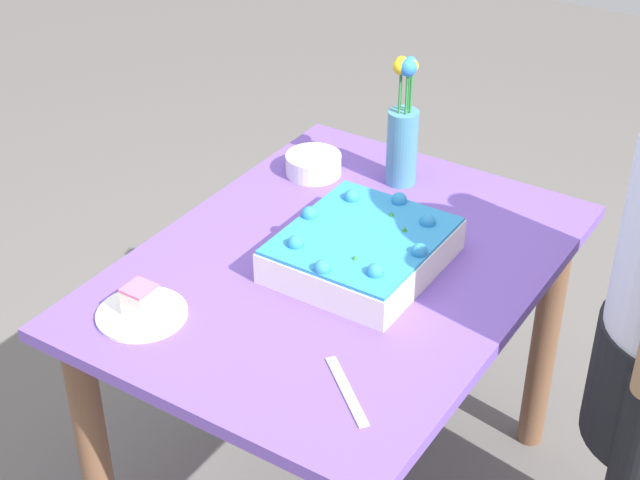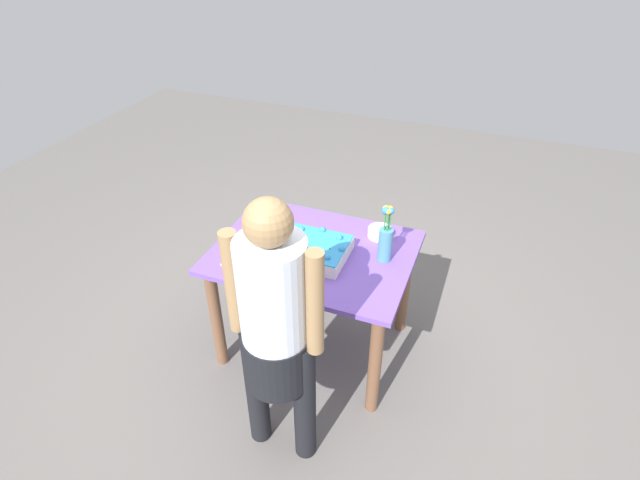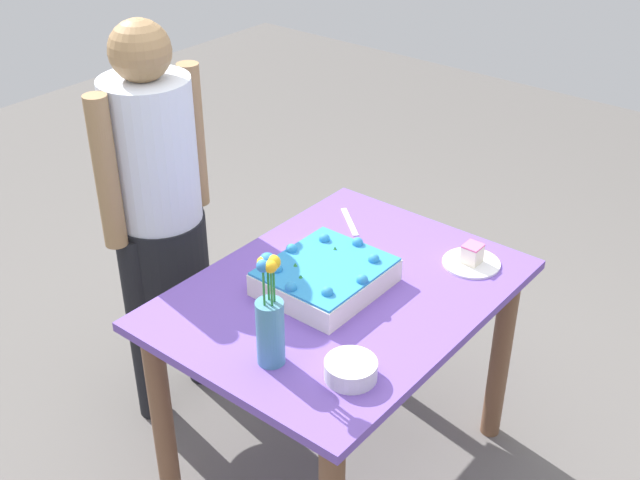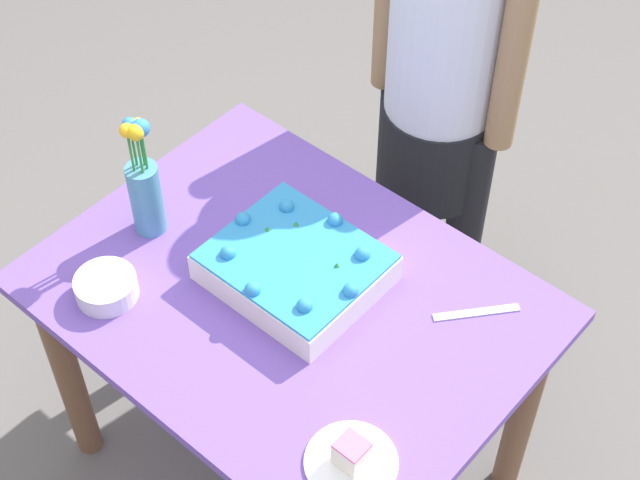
% 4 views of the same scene
% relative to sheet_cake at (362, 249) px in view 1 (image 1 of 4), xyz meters
% --- Properties ---
extents(dining_table, '(1.11, 0.84, 0.75)m').
position_rel_sheet_cake_xyz_m(dining_table, '(-0.02, 0.05, -0.18)').
color(dining_table, '#6C4BAF').
rests_on(dining_table, ground_plane).
extents(sheet_cake, '(0.37, 0.32, 0.10)m').
position_rel_sheet_cake_xyz_m(sheet_cake, '(0.00, 0.00, 0.00)').
color(sheet_cake, white).
rests_on(sheet_cake, dining_table).
extents(serving_plate_with_slice, '(0.19, 0.19, 0.07)m').
position_rel_sheet_cake_xyz_m(serving_plate_with_slice, '(-0.40, 0.29, -0.02)').
color(serving_plate_with_slice, white).
rests_on(serving_plate_with_slice, dining_table).
extents(cake_knife, '(0.14, 0.17, 0.00)m').
position_rel_sheet_cake_xyz_m(cake_knife, '(-0.37, -0.19, -0.04)').
color(cake_knife, silver).
rests_on(cake_knife, dining_table).
extents(flower_vase, '(0.08, 0.08, 0.34)m').
position_rel_sheet_cake_xyz_m(flower_vase, '(0.37, 0.11, 0.10)').
color(flower_vase, teal).
rests_on(flower_vase, dining_table).
extents(fruit_bowl, '(0.14, 0.14, 0.05)m').
position_rel_sheet_cake_xyz_m(fruit_bowl, '(0.29, 0.32, -0.02)').
color(fruit_bowl, silver).
rests_on(fruit_bowl, dining_table).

